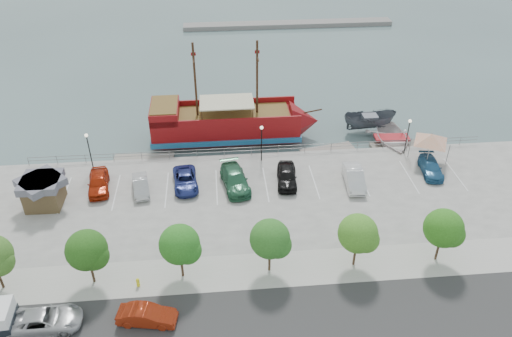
{
  "coord_description": "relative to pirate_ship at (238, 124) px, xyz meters",
  "views": [
    {
      "loc": [
        -4.72,
        -39.02,
        29.54
      ],
      "look_at": [
        -1.0,
        2.0,
        2.0
      ],
      "focal_mm": 35.0,
      "sensor_mm": 36.0,
      "label": 1
    }
  ],
  "objects": [
    {
      "name": "sidewalk",
      "position": [
        2.16,
        -23.05,
        -1.11
      ],
      "size": [
        100.0,
        4.0,
        0.05
      ],
      "primitive_type": "cube",
      "color": "#ADA9A1",
      "rests_on": "land_slab"
    },
    {
      "name": "dock_mid",
      "position": [
        10.11,
        -3.85,
        -1.95
      ],
      "size": [
        6.56,
        3.13,
        0.36
      ],
      "primitive_type": "cube",
      "rotation": [
        0.0,
        0.0,
        0.22
      ],
      "color": "gray",
      "rests_on": "ground"
    },
    {
      "name": "parked_car_f",
      "position": [
        11.04,
        -11.82,
        -0.31
      ],
      "size": [
        2.08,
        5.09,
        1.64
      ],
      "primitive_type": "imported",
      "rotation": [
        0.0,
        0.0,
        -0.07
      ],
      "color": "silver",
      "rests_on": "land_slab"
    },
    {
      "name": "fire_hydrant",
      "position": [
        -9.3,
        -23.85,
        -0.69
      ],
      "size": [
        0.28,
        0.28,
        0.81
      ],
      "rotation": [
        0.0,
        0.0,
        0.18
      ],
      "color": "yellow",
      "rests_on": "sidewalk"
    },
    {
      "name": "seawall_railing",
      "position": [
        2.16,
        -5.25,
        -0.6
      ],
      "size": [
        50.0,
        0.06,
        1.0
      ],
      "color": "slate",
      "rests_on": "land_slab"
    },
    {
      "name": "canopy_tent",
      "position": [
        20.14,
        -8.17,
        2.18
      ],
      "size": [
        5.79,
        5.79,
        3.8
      ],
      "rotation": [
        0.0,
        0.0,
        0.33
      ],
      "color": "slate",
      "rests_on": "land_slab"
    },
    {
      "name": "shed",
      "position": [
        -19.2,
        -12.39,
        0.44
      ],
      "size": [
        3.64,
        3.64,
        2.95
      ],
      "rotation": [
        0.0,
        0.0,
        -0.02
      ],
      "color": "brown",
      "rests_on": "land_slab"
    },
    {
      "name": "street",
      "position": [
        2.16,
        -29.05,
        -1.12
      ],
      "size": [
        100.0,
        8.0,
        0.04
      ],
      "primitive_type": "cube",
      "color": "#333333",
      "rests_on": "land_slab"
    },
    {
      "name": "lamp_post_left",
      "position": [
        -15.84,
        -6.55,
        1.81
      ],
      "size": [
        0.36,
        0.36,
        4.28
      ],
      "color": "black",
      "rests_on": "land_slab"
    },
    {
      "name": "dock_west",
      "position": [
        -10.89,
        -3.85,
        -1.94
      ],
      "size": [
        6.74,
        2.11,
        0.38
      ],
      "primitive_type": "cube",
      "rotation": [
        0.0,
        0.0,
        -0.03
      ],
      "color": "gray",
      "rests_on": "ground"
    },
    {
      "name": "parked_car_d",
      "position": [
        -0.97,
        -11.11,
        -0.29
      ],
      "size": [
        3.28,
        6.1,
        1.68
      ],
      "primitive_type": "imported",
      "rotation": [
        0.0,
        0.0,
        0.17
      ],
      "color": "#286040",
      "rests_on": "land_slab"
    },
    {
      "name": "tree_c",
      "position": [
        -5.69,
        -23.12,
        2.17
      ],
      "size": [
        3.3,
        3.2,
        5.0
      ],
      "color": "#473321",
      "rests_on": "sidewalk"
    },
    {
      "name": "street_van",
      "position": [
        -15.55,
        -27.25,
        -0.38
      ],
      "size": [
        5.49,
        2.73,
        1.49
      ],
      "primitive_type": "imported",
      "rotation": [
        0.0,
        0.0,
        1.62
      ],
      "color": "#B0B1B3",
      "rests_on": "street"
    },
    {
      "name": "lamp_post_right",
      "position": [
        18.16,
        -6.55,
        1.81
      ],
      "size": [
        0.36,
        0.36,
        4.28
      ],
      "color": "black",
      "rests_on": "land_slab"
    },
    {
      "name": "pirate_ship",
      "position": [
        0.0,
        0.0,
        0.0
      ],
      "size": [
        20.2,
        5.71,
        12.71
      ],
      "rotation": [
        0.0,
        0.0,
        0.0
      ],
      "color": "maroon",
      "rests_on": "ground"
    },
    {
      "name": "far_shore",
      "position": [
        12.16,
        41.95,
        -1.73
      ],
      "size": [
        40.0,
        3.0,
        0.8
      ],
      "primitive_type": "cube",
      "color": "gray",
      "rests_on": "ground"
    },
    {
      "name": "parked_car_h",
      "position": [
        19.58,
        -10.51,
        -0.45
      ],
      "size": [
        2.44,
        4.88,
        1.36
      ],
      "primitive_type": "imported",
      "rotation": [
        0.0,
        0.0,
        -0.12
      ],
      "color": "#255C86",
      "rests_on": "land_slab"
    },
    {
      "name": "parked_car_b",
      "position": [
        -10.32,
        -11.1,
        -0.44
      ],
      "size": [
        2.15,
        4.36,
        1.38
      ],
      "primitive_type": "imported",
      "rotation": [
        0.0,
        0.0,
        0.17
      ],
      "color": "#B3B3B3",
      "rests_on": "land_slab"
    },
    {
      "name": "tree_b",
      "position": [
        -12.69,
        -23.12,
        2.17
      ],
      "size": [
        3.3,
        3.2,
        5.0
      ],
      "color": "#473321",
      "rests_on": "sidewalk"
    },
    {
      "name": "patrol_boat",
      "position": [
        16.15,
        0.43,
        -0.9
      ],
      "size": [
        6.44,
        2.62,
        2.46
      ],
      "primitive_type": "imported",
      "rotation": [
        0.0,
        0.0,
        1.53
      ],
      "color": "#464B54",
      "rests_on": "ground"
    },
    {
      "name": "tree_f",
      "position": [
        15.31,
        -23.12,
        2.17
      ],
      "size": [
        3.3,
        3.2,
        5.0
      ],
      "color": "#473321",
      "rests_on": "sidewalk"
    },
    {
      "name": "ground",
      "position": [
        2.16,
        -13.05,
        -2.13
      ],
      "size": [
        160.0,
        160.0,
        0.0
      ],
      "primitive_type": "plane",
      "color": "#4A5F5F"
    },
    {
      "name": "speedboat",
      "position": [
        17.88,
        -3.14,
        -1.37
      ],
      "size": [
        5.63,
        7.59,
        1.51
      ],
      "primitive_type": "imported",
      "rotation": [
        0.0,
        0.0,
        -0.06
      ],
      "color": "silver",
      "rests_on": "ground"
    },
    {
      "name": "parked_car_c",
      "position": [
        -5.94,
        -10.59,
        -0.43
      ],
      "size": [
        2.84,
        5.28,
        1.41
      ],
      "primitive_type": "imported",
      "rotation": [
        0.0,
        0.0,
        0.1
      ],
      "color": "navy",
      "rests_on": "land_slab"
    },
    {
      "name": "tree_d",
      "position": [
        1.31,
        -23.12,
        2.17
      ],
      "size": [
        3.3,
        3.2,
        5.0
      ],
      "color": "#473321",
      "rests_on": "sidewalk"
    },
    {
      "name": "parked_car_e",
      "position": [
        4.31,
        -10.92,
        -0.3
      ],
      "size": [
        2.44,
        5.04,
        1.66
      ],
      "primitive_type": "imported",
      "rotation": [
        0.0,
        0.0,
        -0.1
      ],
      "color": "black",
      "rests_on": "land_slab"
    },
    {
      "name": "lamp_post_mid",
      "position": [
        2.16,
        -6.55,
        1.81
      ],
      "size": [
        0.36,
        0.36,
        4.28
      ],
      "color": "black",
      "rests_on": "land_slab"
    },
    {
      "name": "dock_east",
      "position": [
        19.17,
        -3.85,
        -1.91
      ],
      "size": [
        7.76,
        2.62,
        0.44
      ],
      "primitive_type": "cube",
      "rotation": [
        0.0,
        0.0,
        0.06
      ],
      "color": "gray",
      "rests_on": "ground"
    },
    {
      "name": "tree_e",
      "position": [
        8.31,
        -23.12,
        2.17
      ],
      "size": [
        3.3,
        3.2,
        5.0
      ],
      "color": "#473321",
      "rests_on": "sidewalk"
    },
    {
      "name": "parked_car_a",
      "position": [
        -14.55,
        -10.33,
        -0.3
      ],
      "size": [
        2.62,
        5.12,
        1.67
      ],
      "primitive_type": "imported",
      "rotation": [
        0.0,
        0.0,
        0.14
      ],
      "color": "#A7250A",
      "rests_on": "land_slab"
    },
    {
      "name": "street_sedan",
      "position": [
        -8.24,
        -27.45,
        -0.42
      ],
      "size": [
        4.49,
        2.2,
        1.42
      ],
      "primitive_type": "imported",
      "rotation": [
        0.0,
        0.0,
        1.4
      ],
      "color": "maroon",
      "rests_on": "street"
    }
  ]
}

